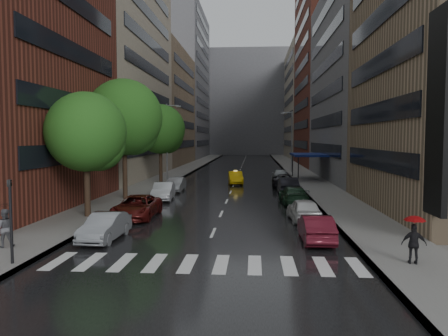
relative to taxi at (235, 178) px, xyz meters
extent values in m
plane|color=gray|center=(-0.16, -29.56, -0.72)|extent=(220.00, 220.00, 0.00)
cube|color=black|center=(-0.16, 20.44, -0.71)|extent=(14.00, 140.00, 0.01)
cube|color=gray|center=(-9.16, 20.44, -0.64)|extent=(4.00, 140.00, 0.15)
cube|color=gray|center=(8.84, 20.44, -0.64)|extent=(4.00, 140.00, 0.15)
cube|color=silver|center=(-6.26, -31.56, -0.71)|extent=(0.55, 2.80, 0.01)
cube|color=silver|center=(-4.86, -31.56, -0.71)|extent=(0.55, 2.80, 0.01)
cube|color=silver|center=(-3.46, -31.56, -0.71)|extent=(0.55, 2.80, 0.01)
cube|color=silver|center=(-2.06, -31.56, -0.71)|extent=(0.55, 2.80, 0.01)
cube|color=silver|center=(-0.66, -31.56, -0.71)|extent=(0.55, 2.80, 0.01)
cube|color=silver|center=(0.74, -31.56, -0.71)|extent=(0.55, 2.80, 0.01)
cube|color=silver|center=(2.14, -31.56, -0.71)|extent=(0.55, 2.80, 0.01)
cube|color=silver|center=(3.54, -31.56, -0.71)|extent=(0.55, 2.80, 0.01)
cube|color=silver|center=(4.94, -31.56, -0.71)|extent=(0.55, 2.80, 0.01)
cube|color=silver|center=(6.34, -31.56, -0.71)|extent=(0.55, 2.80, 0.01)
cube|color=maroon|center=(-15.16, -17.56, 12.28)|extent=(8.00, 20.00, 26.00)
cube|color=gray|center=(-15.16, 6.44, 16.28)|extent=(8.00, 28.00, 34.00)
cube|color=#937A5B|center=(-15.16, 34.44, 10.28)|extent=(8.00, 28.00, 22.00)
cube|color=slate|center=(-15.16, 64.44, 18.28)|extent=(8.00, 32.00, 38.00)
cube|color=slate|center=(14.84, 6.44, 11.28)|extent=(8.00, 28.00, 24.00)
cube|color=maroon|center=(14.84, 34.44, 17.28)|extent=(8.00, 28.00, 36.00)
cube|color=gray|center=(14.84, 64.44, 13.28)|extent=(8.00, 32.00, 28.00)
cube|color=black|center=(10.94, -27.56, 5.78)|extent=(0.30, 2.20, 10.00)
cube|color=slate|center=(-0.16, 88.44, 15.28)|extent=(40.00, 14.00, 32.00)
cylinder|color=#382619|center=(-8.76, -21.81, 1.54)|extent=(0.40, 0.40, 4.53)
sphere|color=#1E5116|center=(-8.76, -21.81, 4.94)|extent=(5.17, 5.17, 5.17)
cylinder|color=#382619|center=(-8.76, -13.45, 2.07)|extent=(0.40, 0.40, 5.58)
sphere|color=#1E5116|center=(-8.76, -13.45, 6.26)|extent=(6.38, 6.38, 6.38)
cylinder|color=#382619|center=(-8.76, 0.70, 1.79)|extent=(0.40, 0.40, 5.02)
sphere|color=#1E5116|center=(-8.76, 0.70, 5.56)|extent=(5.74, 5.74, 5.74)
imported|color=#E8B30C|center=(0.00, 0.00, 0.00)|extent=(2.01, 4.51, 1.44)
imported|color=slate|center=(-5.56, -27.68, -0.02)|extent=(1.67, 4.31, 1.40)
imported|color=#4E110F|center=(-5.56, -21.54, 0.03)|extent=(2.50, 5.37, 1.49)
imported|color=#9C9FA5|center=(-5.56, -13.12, 0.03)|extent=(1.93, 4.63, 1.49)
imported|color=slate|center=(-5.56, -7.19, -0.03)|extent=(1.47, 4.18, 1.37)
imported|color=#4C0F19|center=(5.24, -27.30, -0.02)|extent=(1.51, 4.24, 1.39)
imported|color=silver|center=(5.24, -21.88, 0.03)|extent=(2.03, 4.47, 1.49)
imported|color=#16301D|center=(5.24, -14.61, 0.00)|extent=(2.23, 5.02, 1.43)
imported|color=black|center=(5.24, -8.60, 0.07)|extent=(1.83, 4.85, 1.58)
imported|color=black|center=(5.24, -2.41, -0.03)|extent=(2.40, 5.00, 1.38)
imported|color=#A9B0B3|center=(5.24, 3.34, 0.07)|extent=(1.94, 4.65, 1.57)
imported|color=#57575C|center=(-9.58, -29.96, 0.33)|extent=(1.08, 0.99, 1.80)
imported|color=black|center=(-9.58, -29.96, 1.08)|extent=(0.96, 0.98, 0.88)
imported|color=black|center=(8.60, -31.45, 0.25)|extent=(1.02, 0.57, 1.64)
imported|color=#B10D10|center=(8.60, -31.45, 1.08)|extent=(0.82, 0.82, 0.72)
cylinder|color=black|center=(-7.76, -32.52, 1.03)|extent=(0.12, 0.12, 3.20)
imported|color=black|center=(-7.76, -32.52, 2.43)|extent=(0.18, 0.15, 0.90)
cylinder|color=gray|center=(-7.96, 0.44, 3.93)|extent=(0.18, 0.18, 9.00)
cube|color=gray|center=(-6.56, 0.44, 8.13)|extent=(0.50, 0.22, 0.16)
cylinder|color=gray|center=(7.64, 15.44, 3.93)|extent=(0.18, 0.18, 9.00)
cube|color=gray|center=(6.24, 15.44, 8.13)|extent=(0.50, 0.22, 0.16)
cube|color=navy|center=(8.84, 5.44, 2.43)|extent=(4.00, 8.00, 0.25)
cylinder|color=black|center=(7.24, 1.64, 0.93)|extent=(0.12, 0.12, 3.00)
cylinder|color=black|center=(7.24, 9.24, 0.93)|extent=(0.12, 0.12, 3.00)
camera|label=1|loc=(2.09, -49.40, 4.57)|focal=35.00mm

